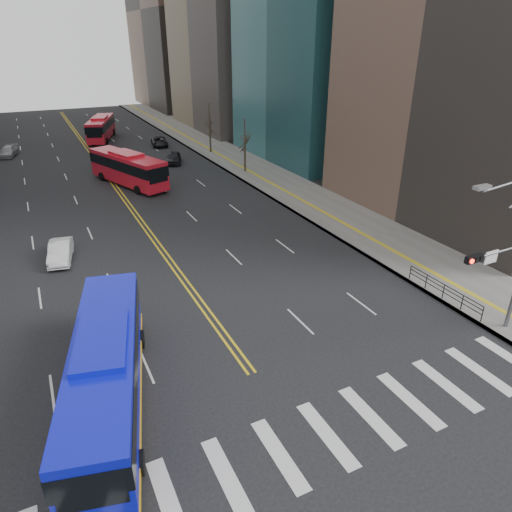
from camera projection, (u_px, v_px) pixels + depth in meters
ground at (304, 444)px, 19.30m from camera, size 220.00×220.00×0.00m
sidewalk_right at (240, 162)px, 62.58m from camera, size 7.00×130.00×0.15m
crosswalk at (304, 444)px, 19.30m from camera, size 26.70×4.00×0.01m
centerline at (96, 160)px, 63.69m from camera, size 0.55×100.00×0.01m
signal_mast at (508, 259)px, 24.31m from camera, size 5.37×0.37×9.39m
pedestrian_railing at (444, 289)px, 29.50m from camera, size 0.06×6.06×1.02m
street_trees at (43, 165)px, 42.20m from camera, size 35.20×47.20×7.60m
blue_bus at (107, 370)px, 20.62m from camera, size 5.79×13.29×3.76m
red_bus_near at (128, 167)px, 52.19m from camera, size 6.69×12.28×3.80m
red_bus_far at (101, 127)px, 75.39m from camera, size 6.43×12.13×3.75m
car_white at (60, 252)px, 34.88m from camera, size 2.32×4.62×1.45m
car_dark_mid at (174, 158)px, 61.74m from camera, size 3.17×4.81×1.52m
car_silver at (8, 152)px, 65.33m from camera, size 3.11×5.07×1.37m
car_dark_far at (159, 142)px, 71.52m from camera, size 3.10×5.28×1.38m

